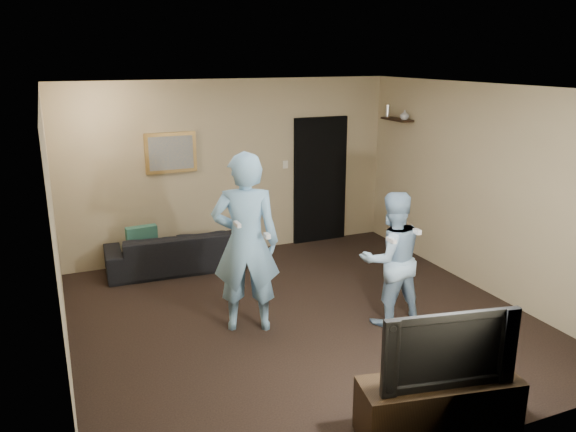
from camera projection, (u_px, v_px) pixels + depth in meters
name	position (u px, v px, depth m)	size (l,w,h in m)	color
ground	(301.00, 318.00, 6.48)	(5.00, 5.00, 0.00)	black
ceiling	(303.00, 88.00, 5.76)	(5.00, 5.00, 0.04)	silver
wall_back	(232.00, 168.00, 8.33)	(5.00, 0.04, 2.60)	tan
wall_front	(450.00, 297.00, 3.91)	(5.00, 0.04, 2.60)	tan
wall_left	(56.00, 238.00, 5.18)	(0.04, 5.00, 2.60)	tan
wall_right	(482.00, 189.00, 7.07)	(0.04, 5.00, 2.60)	tan
sofa	(175.00, 251.00, 7.88)	(1.89, 0.74, 0.55)	black
throw_pillow	(142.00, 241.00, 7.66)	(0.41, 0.13, 0.41)	#194C41
painting_frame	(171.00, 153.00, 7.89)	(0.72, 0.05, 0.57)	olive
painting_canvas	(171.00, 153.00, 7.86)	(0.62, 0.01, 0.47)	slate
doorway	(320.00, 180.00, 8.94)	(0.90, 0.06, 2.00)	black
light_switch	(285.00, 164.00, 8.63)	(0.08, 0.02, 0.12)	silver
wall_shelf	(397.00, 119.00, 8.43)	(0.20, 0.60, 0.03)	black
shelf_vase	(405.00, 115.00, 8.23)	(0.14, 0.14, 0.14)	#B1B0B6
shelf_figurine	(388.00, 111.00, 8.63)	(0.06, 0.06, 0.18)	silver
tv_console	(438.00, 406.00, 4.44)	(1.28, 0.41, 0.46)	black
television	(444.00, 345.00, 4.29)	(1.08, 0.14, 0.62)	black
wii_player_left	(246.00, 243.00, 5.99)	(0.84, 0.69, 1.98)	#7EB3DB
wii_player_right	(391.00, 259.00, 6.18)	(0.78, 0.63, 1.52)	#97BBDB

